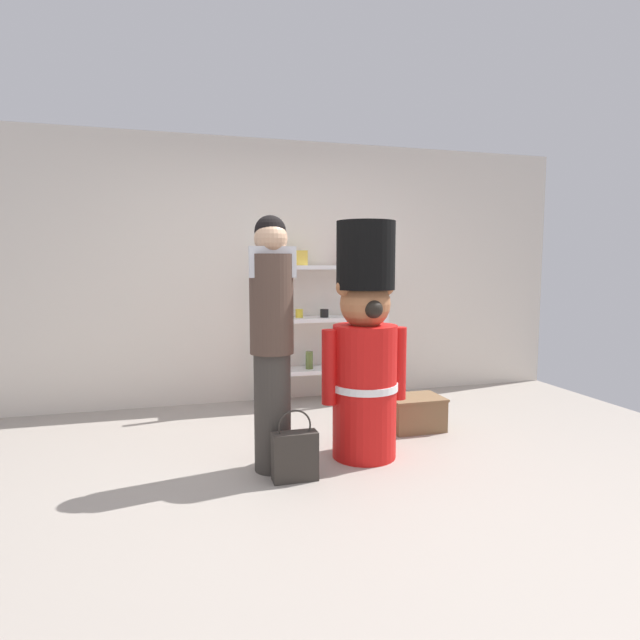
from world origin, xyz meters
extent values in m
plane|color=#9E9389|center=(0.00, 0.00, 0.00)|extent=(6.40, 6.40, 0.00)
cube|color=silver|center=(0.00, 2.20, 1.30)|extent=(6.40, 0.12, 2.60)
cube|color=white|center=(-0.12, 1.83, 0.86)|extent=(0.05, 0.05, 1.73)
cube|color=white|center=(1.11, 1.83, 0.86)|extent=(0.05, 0.05, 1.73)
cube|color=white|center=(-0.12, 2.13, 0.86)|extent=(0.05, 0.05, 1.73)
cube|color=white|center=(1.11, 2.13, 0.86)|extent=(0.05, 0.05, 1.73)
cube|color=white|center=(0.50, 1.98, 0.31)|extent=(1.23, 0.30, 0.04)
cube|color=white|center=(0.50, 1.98, 0.83)|extent=(1.23, 0.30, 0.04)
cube|color=white|center=(0.50, 1.98, 1.35)|extent=(1.23, 0.30, 0.04)
cylinder|color=pink|center=(0.01, 2.02, 0.90)|extent=(0.08, 0.08, 0.11)
cylinder|color=yellow|center=(0.25, 2.00, 0.89)|extent=(0.08, 0.08, 0.08)
cylinder|color=black|center=(0.50, 1.94, 0.89)|extent=(0.08, 0.08, 0.08)
cylinder|color=white|center=(0.74, 1.95, 0.89)|extent=(0.07, 0.07, 0.09)
cylinder|color=blue|center=(0.99, 1.95, 0.90)|extent=(0.08, 0.08, 0.10)
cylinder|color=silver|center=(0.04, 2.01, 0.43)|extent=(0.06, 0.06, 0.20)
cylinder|color=#596B33|center=(0.34, 1.96, 0.42)|extent=(0.07, 0.07, 0.18)
cylinder|color=navy|center=(0.65, 1.96, 0.45)|extent=(0.07, 0.07, 0.24)
cylinder|color=#B27226|center=(0.96, 1.98, 0.44)|extent=(0.06, 0.06, 0.21)
cube|color=gold|center=(0.22, 1.98, 1.44)|extent=(0.19, 0.15, 0.15)
cube|color=#B21E2D|center=(0.77, 1.98, 1.43)|extent=(0.13, 0.10, 0.13)
cylinder|color=red|center=(0.33, 0.36, 0.48)|extent=(0.46, 0.46, 0.95)
cylinder|color=white|center=(0.33, 0.36, 0.51)|extent=(0.47, 0.47, 0.05)
sphere|color=#AB6A42|center=(0.33, 0.36, 1.10)|extent=(0.36, 0.36, 0.36)
sphere|color=#AB6A42|center=(0.18, 0.36, 1.22)|extent=(0.12, 0.12, 0.12)
sphere|color=#AB6A42|center=(0.48, 0.36, 1.22)|extent=(0.12, 0.12, 0.12)
cylinder|color=black|center=(0.33, 0.36, 1.44)|extent=(0.41, 0.41, 0.47)
cylinder|color=red|center=(0.07, 0.36, 0.67)|extent=(0.11, 0.11, 0.52)
cylinder|color=red|center=(0.59, 0.36, 0.67)|extent=(0.11, 0.11, 0.52)
sphere|color=black|center=(0.33, 0.20, 1.08)|extent=(0.12, 0.12, 0.12)
cylinder|color=#38332D|center=(-0.35, 0.29, 0.40)|extent=(0.24, 0.24, 0.79)
cylinder|color=#4C382D|center=(-0.35, 0.29, 1.12)|extent=(0.29, 0.29, 0.65)
sphere|color=tan|center=(-0.35, 0.29, 1.54)|extent=(0.22, 0.22, 0.22)
cube|color=silver|center=(-0.35, 0.23, 1.39)|extent=(0.30, 0.04, 0.20)
sphere|color=black|center=(-0.35, 0.31, 1.59)|extent=(0.21, 0.21, 0.21)
cube|color=#332D28|center=(-0.25, 0.07, 0.16)|extent=(0.29, 0.12, 0.31)
torus|color=#332D28|center=(-0.25, 0.07, 0.35)|extent=(0.21, 0.01, 0.21)
cube|color=brown|center=(0.96, 0.83, 0.13)|extent=(0.44, 0.34, 0.26)
cube|color=brown|center=(0.96, 0.83, 0.27)|extent=(0.45, 0.36, 0.02)
camera|label=1|loc=(-0.98, -3.10, 1.37)|focal=29.64mm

